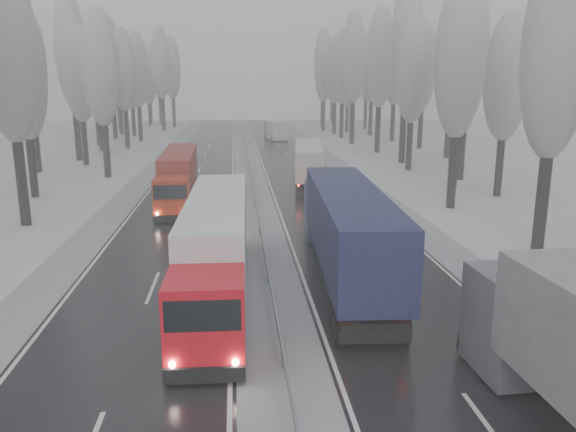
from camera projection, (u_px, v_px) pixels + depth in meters
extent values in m
cube|color=black|center=(321.00, 202.00, 43.87)|extent=(7.50, 200.00, 0.03)
cube|color=black|center=(186.00, 204.00, 42.91)|extent=(7.50, 200.00, 0.03)
cube|color=#ACAEB5|center=(254.00, 203.00, 43.39)|extent=(3.00, 200.00, 0.04)
cube|color=#ACAEB5|center=(383.00, 200.00, 44.32)|extent=(2.40, 200.00, 0.04)
cube|color=#ACAEB5|center=(120.00, 206.00, 42.45)|extent=(2.40, 200.00, 0.04)
cube|color=slate|center=(254.00, 196.00, 43.25)|extent=(0.06, 200.00, 0.32)
cube|color=slate|center=(255.00, 205.00, 41.38)|extent=(0.12, 0.12, 0.60)
cube|color=slate|center=(246.00, 153.00, 72.38)|extent=(0.12, 0.12, 0.60)
cylinder|color=black|center=(542.00, 202.00, 30.23)|extent=(0.68, 0.68, 5.60)
ellipsoid|color=gray|center=(558.00, 48.00, 28.38)|extent=(3.60, 3.60, 11.45)
cylinder|color=black|center=(453.00, 170.00, 41.19)|extent=(0.68, 0.68, 5.62)
ellipsoid|color=gray|center=(460.00, 57.00, 39.34)|extent=(3.60, 3.60, 11.48)
cylinder|color=black|center=(499.00, 166.00, 45.65)|extent=(0.64, 0.64, 4.94)
ellipsoid|color=gray|center=(507.00, 77.00, 44.02)|extent=(3.60, 3.60, 10.09)
cylinder|color=black|center=(455.00, 158.00, 49.41)|extent=(0.66, 0.66, 5.32)
ellipsoid|color=gray|center=(461.00, 68.00, 47.66)|extent=(3.60, 3.60, 10.88)
cylinder|color=black|center=(462.00, 147.00, 53.38)|extent=(0.72, 0.72, 6.31)
ellipsoid|color=gray|center=(469.00, 48.00, 51.29)|extent=(3.60, 3.60, 12.90)
cylinder|color=black|center=(409.00, 145.00, 59.44)|extent=(0.67, 0.67, 5.38)
ellipsoid|color=gray|center=(413.00, 70.00, 57.66)|extent=(3.60, 3.60, 10.98)
cylinder|color=black|center=(452.00, 144.00, 63.97)|extent=(0.62, 0.62, 4.59)
ellipsoid|color=gray|center=(456.00, 85.00, 62.46)|extent=(3.60, 3.60, 9.39)
cylinder|color=black|center=(403.00, 133.00, 64.58)|extent=(0.76, 0.76, 6.95)
ellipsoid|color=gray|center=(407.00, 43.00, 62.29)|extent=(3.60, 3.60, 14.19)
cylinder|color=black|center=(448.00, 131.00, 69.13)|extent=(0.74, 0.74, 6.59)
ellipsoid|color=gray|center=(453.00, 52.00, 66.95)|extent=(3.60, 3.60, 13.46)
cylinder|color=black|center=(378.00, 128.00, 74.55)|extent=(0.72, 0.72, 6.37)
ellipsoid|color=gray|center=(380.00, 57.00, 72.45)|extent=(3.60, 3.60, 13.01)
cylinder|color=black|center=(420.00, 127.00, 79.12)|extent=(0.70, 0.70, 5.97)
ellipsoid|color=gray|center=(424.00, 65.00, 77.15)|extent=(3.60, 3.60, 12.20)
cylinder|color=black|center=(352.00, 122.00, 84.75)|extent=(0.74, 0.74, 6.65)
ellipsoid|color=gray|center=(354.00, 57.00, 82.56)|extent=(3.60, 3.60, 13.59)
cylinder|color=black|center=(393.00, 122.00, 89.36)|extent=(0.71, 0.71, 6.14)
ellipsoid|color=gray|center=(395.00, 65.00, 87.33)|extent=(3.60, 3.60, 12.54)
cylinder|color=black|center=(342.00, 120.00, 94.28)|extent=(0.71, 0.71, 6.05)
ellipsoid|color=gray|center=(343.00, 67.00, 92.29)|extent=(3.60, 3.60, 12.37)
cylinder|color=black|center=(371.00, 117.00, 98.67)|extent=(0.72, 0.72, 6.30)
ellipsoid|color=gray|center=(372.00, 65.00, 96.59)|extent=(3.60, 3.60, 12.87)
cylinder|color=black|center=(334.00, 118.00, 101.58)|extent=(0.70, 0.70, 5.88)
ellipsoid|color=gray|center=(335.00, 70.00, 99.64)|extent=(3.60, 3.60, 12.00)
cylinder|color=black|center=(347.00, 119.00, 105.86)|extent=(0.64, 0.64, 4.86)
ellipsoid|color=gray|center=(348.00, 81.00, 104.26)|extent=(3.60, 3.60, 9.92)
cylinder|color=black|center=(323.00, 115.00, 108.37)|extent=(0.70, 0.70, 5.98)
ellipsoid|color=gray|center=(324.00, 70.00, 106.40)|extent=(3.60, 3.60, 12.21)
cylinder|color=black|center=(365.00, 113.00, 113.06)|extent=(0.71, 0.71, 6.19)
ellipsoid|color=gray|center=(367.00, 68.00, 111.02)|extent=(3.60, 3.60, 12.64)
cylinder|color=black|center=(322.00, 110.00, 117.93)|extent=(0.75, 0.75, 6.86)
ellipsoid|color=gray|center=(323.00, 62.00, 115.66)|extent=(3.60, 3.60, 14.01)
cylinder|color=black|center=(351.00, 112.00, 122.59)|extent=(0.68, 0.68, 5.55)
ellipsoid|color=gray|center=(352.00, 75.00, 120.76)|extent=(3.60, 3.60, 11.33)
cylinder|color=black|center=(322.00, 110.00, 128.40)|extent=(0.71, 0.71, 6.09)
ellipsoid|color=gray|center=(323.00, 71.00, 126.39)|extent=(3.60, 3.60, 12.45)
cylinder|color=black|center=(332.00, 110.00, 132.60)|extent=(0.67, 0.67, 5.49)
ellipsoid|color=gray|center=(332.00, 76.00, 130.79)|extent=(3.60, 3.60, 11.21)
cylinder|color=black|center=(22.00, 181.00, 36.07)|extent=(0.69, 0.69, 5.83)
ellipsoid|color=gray|center=(7.00, 46.00, 34.15)|extent=(3.60, 3.60, 11.92)
cylinder|color=black|center=(32.00, 166.00, 45.26)|extent=(0.65, 0.65, 5.03)
ellipsoid|color=gray|center=(22.00, 75.00, 43.60)|extent=(3.60, 3.60, 10.28)
cylinder|color=black|center=(106.00, 150.00, 54.79)|extent=(0.67, 0.67, 5.44)
ellipsoid|color=gray|center=(100.00, 68.00, 52.99)|extent=(3.60, 3.60, 11.11)
cylinder|color=black|center=(36.00, 145.00, 57.91)|extent=(0.69, 0.69, 5.72)
ellipsoid|color=gray|center=(28.00, 63.00, 56.02)|extent=(3.60, 3.60, 11.69)
cylinder|color=black|center=(85.00, 142.00, 63.12)|extent=(0.66, 0.66, 5.23)
ellipsoid|color=gray|center=(79.00, 73.00, 61.40)|extent=(3.60, 3.60, 10.68)
cylinder|color=black|center=(77.00, 133.00, 66.67)|extent=(0.74, 0.74, 6.60)
ellipsoid|color=gray|center=(70.00, 50.00, 64.49)|extent=(3.60, 3.60, 13.49)
cylinder|color=black|center=(105.00, 134.00, 72.47)|extent=(0.65, 0.65, 5.16)
ellipsoid|color=gray|center=(100.00, 76.00, 70.77)|extent=(3.60, 3.60, 10.54)
cylinder|color=black|center=(101.00, 130.00, 76.14)|extent=(0.69, 0.69, 5.79)
ellipsoid|color=gray|center=(96.00, 67.00, 74.23)|extent=(3.60, 3.60, 11.84)
cylinder|color=black|center=(127.00, 128.00, 79.11)|extent=(0.68, 0.68, 5.64)
ellipsoid|color=gray|center=(123.00, 69.00, 77.25)|extent=(3.60, 3.60, 11.53)
cylinder|color=black|center=(98.00, 123.00, 82.44)|extent=(0.73, 0.73, 6.56)
ellipsoid|color=gray|center=(93.00, 57.00, 80.27)|extent=(3.60, 3.60, 13.40)
cylinder|color=black|center=(140.00, 123.00, 88.88)|extent=(0.69, 0.69, 5.79)
ellipsoid|color=gray|center=(137.00, 69.00, 86.96)|extent=(3.60, 3.60, 11.84)
cylinder|color=black|center=(114.00, 119.00, 92.22)|extent=(0.74, 0.74, 6.65)
ellipsoid|color=gray|center=(110.00, 59.00, 90.02)|extent=(3.60, 3.60, 13.58)
cylinder|color=black|center=(134.00, 121.00, 97.77)|extent=(0.65, 0.65, 5.12)
ellipsoid|color=gray|center=(131.00, 78.00, 96.08)|extent=(3.60, 3.60, 10.46)
cylinder|color=black|center=(121.00, 118.00, 101.30)|extent=(0.69, 0.69, 5.84)
ellipsoid|color=gray|center=(118.00, 70.00, 99.37)|extent=(3.60, 3.60, 11.92)
cylinder|color=black|center=(163.00, 113.00, 108.40)|extent=(0.74, 0.74, 6.67)
ellipsoid|color=gray|center=(161.00, 62.00, 106.19)|extent=(3.60, 3.60, 13.63)
cylinder|color=black|center=(119.00, 113.00, 111.48)|extent=(0.72, 0.72, 6.31)
ellipsoid|color=gray|center=(116.00, 67.00, 109.40)|extent=(3.60, 3.60, 12.88)
cylinder|color=black|center=(174.00, 112.00, 117.63)|extent=(0.72, 0.72, 6.29)
ellipsoid|color=gray|center=(172.00, 68.00, 115.56)|extent=(3.60, 3.60, 12.84)
cylinder|color=black|center=(150.00, 114.00, 121.16)|extent=(0.64, 0.64, 4.86)
ellipsoid|color=gray|center=(148.00, 82.00, 119.56)|extent=(3.60, 3.60, 9.92)
cylinder|color=black|center=(161.00, 110.00, 123.66)|extent=(0.74, 0.74, 6.63)
ellipsoid|color=gray|center=(158.00, 65.00, 121.47)|extent=(3.60, 3.60, 13.54)
cylinder|color=black|center=(151.00, 111.00, 127.37)|extent=(0.69, 0.69, 5.79)
ellipsoid|color=gray|center=(149.00, 73.00, 125.46)|extent=(3.60, 3.60, 11.82)
cube|color=#545358|center=(512.00, 316.00, 18.02)|extent=(2.80, 2.90, 3.22)
cube|color=black|center=(493.00, 280.00, 19.14)|extent=(2.47, 0.21, 1.07)
cube|color=black|center=(487.00, 333.00, 19.72)|extent=(2.69, 0.27, 0.54)
cylinder|color=black|center=(488.00, 365.00, 17.32)|extent=(0.42, 1.13, 1.12)
cylinder|color=black|center=(556.00, 361.00, 17.62)|extent=(0.42, 1.13, 1.12)
sphere|color=white|center=(460.00, 323.00, 19.51)|extent=(0.24, 0.24, 0.24)
sphere|color=white|center=(515.00, 320.00, 19.78)|extent=(0.24, 0.24, 0.24)
cube|color=navy|center=(328.00, 208.00, 33.44)|extent=(2.85, 2.96, 3.25)
cube|color=black|center=(326.00, 191.00, 34.58)|extent=(2.49, 0.24, 1.08)
cube|color=black|center=(325.00, 223.00, 35.16)|extent=(2.71, 0.31, 0.54)
cube|color=black|center=(349.00, 224.00, 24.96)|extent=(3.51, 14.21, 3.03)
cube|color=black|center=(379.00, 345.00, 18.60)|extent=(2.50, 0.26, 0.49)
cube|color=black|center=(363.00, 302.00, 21.66)|extent=(2.70, 6.08, 0.49)
cube|color=black|center=(375.00, 343.00, 19.23)|extent=(2.49, 0.20, 0.65)
cylinder|color=black|center=(310.00, 232.00, 32.83)|extent=(0.44, 1.15, 1.13)
cylinder|color=black|center=(348.00, 232.00, 32.92)|extent=(0.44, 1.15, 1.13)
cylinder|color=black|center=(335.00, 313.00, 21.25)|extent=(0.44, 1.15, 1.13)
cylinder|color=black|center=(394.00, 312.00, 21.34)|extent=(0.44, 1.15, 1.13)
cylinder|color=black|center=(339.00, 329.00, 19.88)|extent=(0.44, 1.15, 1.13)
cylinder|color=black|center=(403.00, 328.00, 19.97)|extent=(0.44, 1.15, 1.13)
sphere|color=#FF0C05|center=(349.00, 322.00, 18.29)|extent=(0.22, 0.22, 0.22)
sphere|color=#FF0C05|center=(411.00, 321.00, 18.37)|extent=(0.22, 0.22, 0.22)
sphere|color=white|center=(309.00, 217.00, 35.05)|extent=(0.24, 0.24, 0.24)
sphere|color=white|center=(341.00, 216.00, 35.13)|extent=(0.24, 0.24, 0.24)
cube|color=#BCB9A7|center=(308.00, 159.00, 57.44)|extent=(2.52, 2.60, 2.71)
cube|color=black|center=(308.00, 151.00, 58.39)|extent=(2.08, 0.34, 0.90)
cube|color=black|center=(308.00, 168.00, 58.88)|extent=(2.26, 0.40, 0.45)
cube|color=#B4ADA1|center=(309.00, 159.00, 50.35)|extent=(3.68, 11.95, 2.53)
cube|color=black|center=(309.00, 192.00, 45.04)|extent=(2.08, 0.35, 0.41)
cube|color=black|center=(309.00, 184.00, 47.59)|extent=(2.56, 5.18, 0.41)
cube|color=black|center=(309.00, 193.00, 45.57)|extent=(2.07, 0.30, 0.54)
cylinder|color=black|center=(298.00, 170.00, 56.99)|extent=(0.43, 0.97, 0.94)
cylinder|color=black|center=(317.00, 170.00, 56.95)|extent=(0.43, 0.97, 0.94)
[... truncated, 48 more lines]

